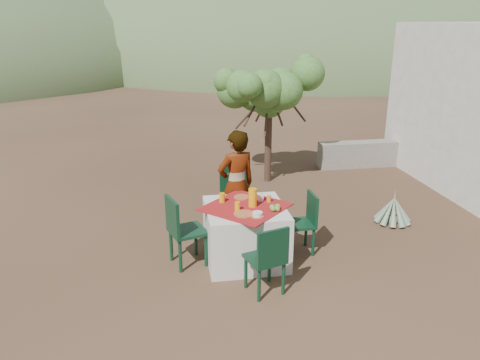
% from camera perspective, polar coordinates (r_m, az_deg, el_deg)
% --- Properties ---
extents(ground, '(160.00, 160.00, 0.00)m').
position_cam_1_polar(ground, '(6.65, 0.01, -8.28)').
color(ground, '#362318').
rests_on(ground, ground).
extents(table, '(1.30, 1.30, 0.76)m').
position_cam_1_polar(table, '(6.19, 0.67, -6.51)').
color(table, silver).
rests_on(table, ground).
extents(chair_far, '(0.47, 0.47, 0.96)m').
position_cam_1_polar(chair_far, '(7.17, -0.55, -1.55)').
color(chair_far, black).
rests_on(chair_far, ground).
extents(chair_near, '(0.50, 0.50, 0.86)m').
position_cam_1_polar(chair_near, '(5.40, 3.44, -9.39)').
color(chair_near, black).
rests_on(chair_near, ground).
extents(chair_left, '(0.54, 0.54, 0.94)m').
position_cam_1_polar(chair_left, '(6.05, -7.14, -5.84)').
color(chair_left, black).
rests_on(chair_left, ground).
extents(chair_right, '(0.40, 0.40, 0.84)m').
position_cam_1_polar(chair_right, '(6.43, 7.87, -4.86)').
color(chair_right, black).
rests_on(chair_right, ground).
extents(person, '(0.68, 0.56, 1.61)m').
position_cam_1_polar(person, '(6.68, -0.45, -0.63)').
color(person, '#8C6651').
rests_on(person, ground).
extents(shrub_tree, '(1.81, 1.78, 2.13)m').
position_cam_1_polar(shrub_tree, '(9.02, 3.90, 10.24)').
color(shrub_tree, '#422F21').
rests_on(shrub_tree, ground).
extents(agave, '(0.58, 0.58, 0.62)m').
position_cam_1_polar(agave, '(7.74, 18.18, -3.54)').
color(agave, gray).
rests_on(agave, ground).
extents(stone_wall, '(2.60, 0.35, 0.55)m').
position_cam_1_polar(stone_wall, '(10.67, 16.33, 3.13)').
color(stone_wall, gray).
rests_on(stone_wall, ground).
extents(hill_near_right, '(48.00, 48.00, 20.00)m').
position_cam_1_polar(hill_near_right, '(43.90, 8.04, 14.79)').
color(hill_near_right, '#3F542F').
rests_on(hill_near_right, ground).
extents(hill_far_center, '(60.00, 60.00, 24.00)m').
position_cam_1_polar(hill_far_center, '(57.99, -12.89, 15.48)').
color(hill_far_center, slate).
rests_on(hill_far_center, ground).
extents(hill_far_right, '(36.00, 36.00, 14.00)m').
position_cam_1_polar(hill_far_right, '(59.46, 20.45, 14.87)').
color(hill_far_right, slate).
rests_on(hill_far_right, ground).
extents(plate_far, '(0.22, 0.22, 0.01)m').
position_cam_1_polar(plate_far, '(6.33, 0.24, -2.10)').
color(plate_far, brown).
rests_on(plate_far, table).
extents(plate_near, '(0.25, 0.25, 0.01)m').
position_cam_1_polar(plate_near, '(5.79, 0.47, -4.15)').
color(plate_near, brown).
rests_on(plate_near, table).
extents(glass_far, '(0.08, 0.08, 0.12)m').
position_cam_1_polar(glass_far, '(6.16, -2.20, -2.17)').
color(glass_far, orange).
rests_on(glass_far, table).
extents(glass_near, '(0.07, 0.07, 0.11)m').
position_cam_1_polar(glass_near, '(5.89, -0.32, -3.21)').
color(glass_near, orange).
rests_on(glass_near, table).
extents(juice_pitcher, '(0.11, 0.11, 0.24)m').
position_cam_1_polar(juice_pitcher, '(6.00, 1.56, -2.15)').
color(juice_pitcher, orange).
rests_on(juice_pitcher, table).
extents(bowl_plate, '(0.17, 0.17, 0.01)m').
position_cam_1_polar(bowl_plate, '(5.74, 2.14, -4.41)').
color(bowl_plate, brown).
rests_on(bowl_plate, table).
extents(white_bowl, '(0.13, 0.13, 0.05)m').
position_cam_1_polar(white_bowl, '(5.72, 2.14, -4.15)').
color(white_bowl, silver).
rests_on(white_bowl, bowl_plate).
extents(jar_left, '(0.06, 0.06, 0.09)m').
position_cam_1_polar(jar_left, '(6.18, 3.56, -2.29)').
color(jar_left, orange).
rests_on(jar_left, table).
extents(jar_right, '(0.05, 0.05, 0.09)m').
position_cam_1_polar(jar_right, '(6.24, 2.65, -2.06)').
color(jar_right, orange).
rests_on(jar_right, table).
extents(napkin_holder, '(0.08, 0.05, 0.09)m').
position_cam_1_polar(napkin_holder, '(6.20, 2.54, -2.17)').
color(napkin_holder, silver).
rests_on(napkin_holder, table).
extents(fruit_cluster, '(0.15, 0.14, 0.07)m').
position_cam_1_polar(fruit_cluster, '(5.92, 4.29, -3.39)').
color(fruit_cluster, '#5E9335').
rests_on(fruit_cluster, table).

